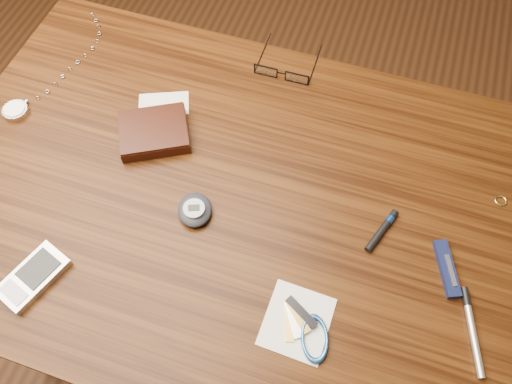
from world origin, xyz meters
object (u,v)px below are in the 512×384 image
pocket_watch (19,107)px  pedometer (195,210)px  desk (227,219)px  notepad_keys (306,330)px  pda_phone (33,277)px  pocket_knife (447,269)px  silver_pen (471,324)px  eyeglasses (282,72)px  wallet_and_card (154,131)px

pocket_watch → pedometer: pedometer is taller
desk → notepad_keys: bearing=-43.0°
pda_phone → notepad_keys: (0.41, 0.05, -0.00)m
pda_phone → pedometer: bearing=43.6°
pocket_knife → notepad_keys: bearing=-138.9°
pocket_watch → pda_phone: size_ratio=2.59×
pda_phone → pocket_knife: pda_phone is taller
notepad_keys → silver_pen: silver_pen is taller
desk → pocket_knife: pocket_knife is taller
notepad_keys → pocket_knife: size_ratio=1.24×
notepad_keys → pocket_knife: bearing=41.1°
notepad_keys → silver_pen: (0.22, 0.08, 0.00)m
pedometer → notepad_keys: (0.22, -0.13, -0.01)m
notepad_keys → silver_pen: bearing=20.2°
pocket_watch → silver_pen: pocket_watch is taller
pocket_watch → silver_pen: (0.83, -0.14, -0.00)m
eyeglasses → pocket_watch: 0.49m
notepad_keys → pocket_watch: bearing=159.7°
eyeglasses → notepad_keys: bearing=-69.1°
wallet_and_card → pocket_watch: 0.26m
desk → wallet_and_card: (-0.16, 0.07, 0.11)m
notepad_keys → silver_pen: size_ratio=0.91×
wallet_and_card → eyeglasses: size_ratio=1.64×
silver_pen → eyeglasses: bearing=136.9°
eyeglasses → pocket_watch: bearing=-152.2°
pda_phone → notepad_keys: pda_phone is taller
desk → silver_pen: bearing=-13.0°
pocket_watch → pocket_knife: same height
pocket_watch → pda_phone: pda_phone is taller
pocket_knife → silver_pen: size_ratio=0.73×
notepad_keys → silver_pen: 0.24m
pda_phone → silver_pen: size_ratio=0.92×
desk → eyeglasses: eyeglasses is taller
eyeglasses → pocket_watch: size_ratio=0.38×
eyeglasses → notepad_keys: eyeglasses is taller
pedometer → pda_phone: bearing=-136.4°
pocket_watch → pedometer: 0.40m
pda_phone → pocket_knife: (0.59, 0.21, -0.00)m
desk → silver_pen: (0.42, -0.10, 0.11)m
notepad_keys → eyeglasses: bearing=110.9°
desk → eyeglasses: bearing=86.2°
wallet_and_card → pda_phone: bearing=-102.0°
eyeglasses → pocket_knife: bearing=-40.2°
pda_phone → silver_pen: pda_phone is taller
pocket_watch → pedometer: size_ratio=3.80×
eyeglasses → pocket_knife: 0.46m
pedometer → pocket_knife: (0.40, 0.03, -0.01)m
wallet_and_card → silver_pen: wallet_and_card is taller
pda_phone → pedometer: pedometer is taller
desk → eyeglasses: size_ratio=8.79×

